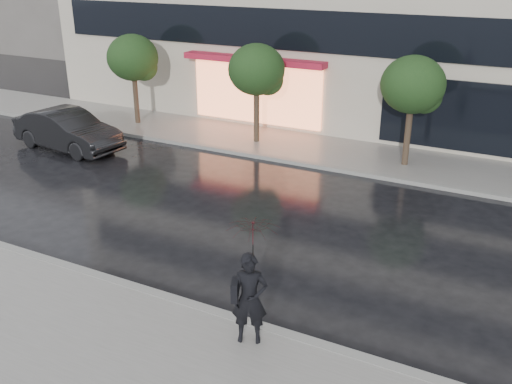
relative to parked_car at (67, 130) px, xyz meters
The scene contains 10 objects.
ground 11.02m from the parked_car, 33.07° to the right, with size 120.00×120.00×0.00m, color black.
sidewalk_near 13.08m from the parked_car, 45.11° to the right, with size 60.00×4.50×0.12m, color slate.
sidewalk_far 10.17m from the parked_car, 24.76° to the left, with size 60.00×3.50×0.12m, color slate.
curb_near 11.59m from the parked_car, 37.23° to the right, with size 60.00×0.25×0.14m, color gray.
curb_far 9.57m from the parked_car, 15.18° to the left, with size 60.00×0.25×0.14m, color gray.
tree_far_west 4.57m from the parked_car, 86.11° to the left, with size 2.20×2.20×3.99m.
tree_mid_west 7.76m from the parked_car, 32.71° to the left, with size 2.20×2.20×3.99m.
tree_mid_east 13.10m from the parked_car, 18.18° to the left, with size 2.20×2.20×3.99m.
parked_car is the anchor object (origin of this frame).
pedestrian_with_umbrella 14.22m from the parked_car, 31.87° to the right, with size 1.30×1.31×2.59m.
Camera 1 is at (7.13, -9.60, 7.09)m, focal length 40.00 mm.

